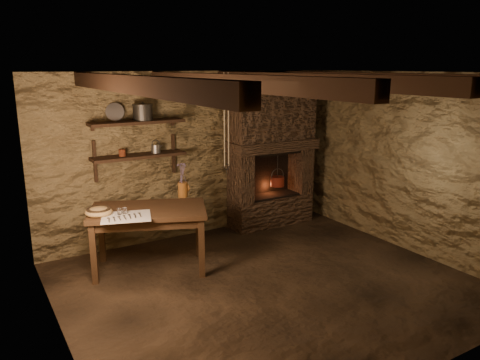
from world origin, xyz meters
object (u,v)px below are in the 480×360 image
work_table (149,237)px  wooden_bowl (99,212)px  stoneware_jug (183,183)px  iron_stockpot (143,113)px  red_pot (277,181)px

work_table → wooden_bowl: wooden_bowl is taller
stoneware_jug → iron_stockpot: bearing=115.9°
stoneware_jug → work_table: bearing=-165.9°
red_pot → iron_stockpot: bearing=176.7°
wooden_bowl → iron_stockpot: (0.83, 0.68, 1.04)m
iron_stockpot → red_pot: size_ratio=0.48×
stoneware_jug → iron_stockpot: size_ratio=1.75×
wooden_bowl → red_pot: 2.99m
work_table → wooden_bowl: (-0.58, 0.05, 0.40)m
red_pot → stoneware_jug: bearing=-169.0°
work_table → wooden_bowl: 0.71m
wooden_bowl → red_pot: size_ratio=0.58×
work_table → iron_stockpot: 1.63m
stoneware_jug → red_pot: size_ratio=0.83×
wooden_bowl → iron_stockpot: 1.49m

